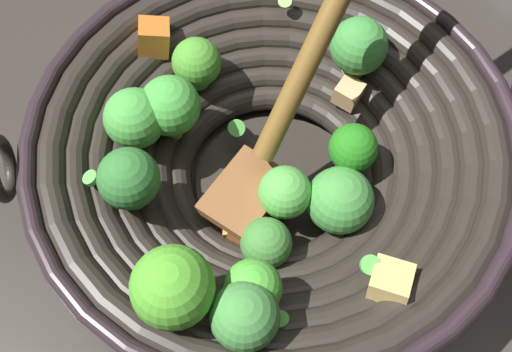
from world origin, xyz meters
The scene contains 2 objects.
ground_plane centered at (0.00, 0.00, 0.00)m, with size 4.00×4.00×0.00m, color #332D28.
wok centered at (0.00, 0.00, 0.06)m, with size 0.44×0.40×0.27m.
Camera 1 is at (-0.08, -0.24, 0.50)m, focal length 42.91 mm.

